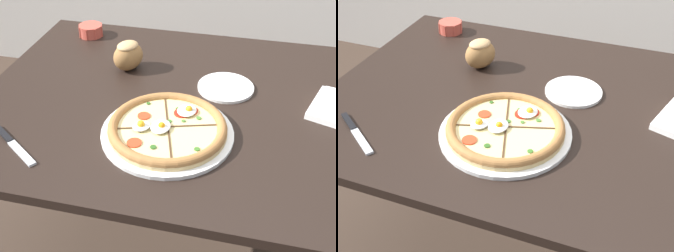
{
  "view_description": "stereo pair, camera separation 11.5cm",
  "coord_description": "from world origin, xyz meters",
  "views": [
    {
      "loc": [
        0.21,
        -1.08,
        1.47
      ],
      "look_at": [
        0.0,
        -0.18,
        0.78
      ],
      "focal_mm": 45.0,
      "sensor_mm": 36.0,
      "label": 1
    },
    {
      "loc": [
        0.32,
        -1.04,
        1.47
      ],
      "look_at": [
        0.0,
        -0.18,
        0.78
      ],
      "focal_mm": 45.0,
      "sensor_mm": 36.0,
      "label": 2
    }
  ],
  "objects": [
    {
      "name": "dining_table",
      "position": [
        0.0,
        0.0,
        0.65
      ],
      "size": [
        1.26,
        0.98,
        0.75
      ],
      "color": "black",
      "rests_on": "ground_plane"
    },
    {
      "name": "pizza",
      "position": [
        0.0,
        -0.18,
        0.77
      ],
      "size": [
        0.37,
        0.37,
        0.05
      ],
      "color": "white",
      "rests_on": "dining_table"
    },
    {
      "name": "bread_piece_near",
      "position": [
        -0.22,
        0.15,
        0.8
      ],
      "size": [
        0.13,
        0.14,
        0.1
      ],
      "rotation": [
        0.0,
        0.0,
        1.04
      ],
      "color": "olive",
      "rests_on": "dining_table"
    },
    {
      "name": "side_saucer",
      "position": [
        0.13,
        0.09,
        0.75
      ],
      "size": [
        0.18,
        0.18,
        0.01
      ],
      "color": "white",
      "rests_on": "dining_table"
    },
    {
      "name": "ground_plane",
      "position": [
        0.0,
        0.0,
        0.0
      ],
      "size": [
        12.0,
        12.0,
        0.0
      ],
      "primitive_type": "plane",
      "color": "#3D2D23"
    },
    {
      "name": "knife_main",
      "position": [
        -0.39,
        -0.32,
        0.75
      ],
      "size": [
        0.19,
        0.14,
        0.01
      ],
      "rotation": [
        0.0,
        0.0,
        -0.61
      ],
      "color": "silver",
      "rests_on": "dining_table"
    },
    {
      "name": "ramekin_bowl",
      "position": [
        -0.44,
        0.37,
        0.77
      ],
      "size": [
        0.1,
        0.1,
        0.04
      ],
      "color": "#C64C3D",
      "rests_on": "dining_table"
    }
  ]
}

